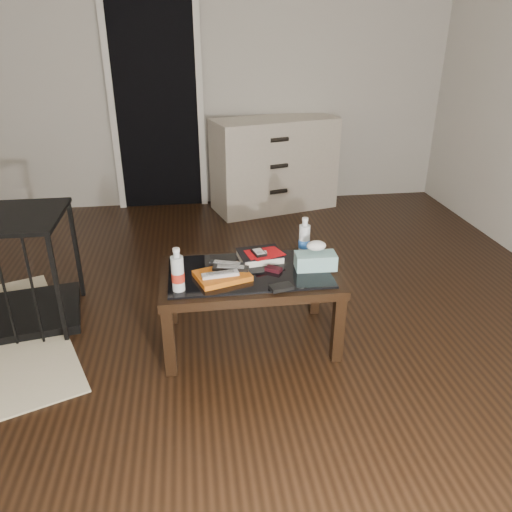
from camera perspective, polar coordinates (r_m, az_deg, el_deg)
The scene contains 17 objects.
ground at distance 3.13m, azimuth -4.29°, elevation -8.60°, with size 5.00×5.00×0.00m, color black.
room_shell at distance 2.61m, azimuth -5.52°, elevation 22.54°, with size 5.00×5.00×5.00m.
doorway at distance 5.13m, azimuth -11.30°, elevation 16.69°, with size 0.90×0.08×2.07m.
coffee_table at distance 2.85m, azimuth -0.79°, elevation -2.87°, with size 1.00×0.60×0.46m.
dresser at distance 5.07m, azimuth 2.09°, elevation 10.42°, with size 1.29×0.80×0.90m.
magazines at distance 2.74m, azimuth -3.88°, elevation -2.26°, with size 0.28×0.21×0.03m, color #C45B12.
remote_silver at distance 2.70m, azimuth -4.11°, elevation -2.09°, with size 0.20×0.05×0.02m, color #B9B9BE.
remote_black_front at distance 2.76m, azimuth -2.91°, elevation -1.37°, with size 0.20×0.05×0.02m, color black.
remote_black_back at distance 2.81m, azimuth -3.34°, elevation -0.90°, with size 0.20×0.05×0.02m, color black.
textbook at distance 2.94m, azimuth 0.45°, elevation 0.03°, with size 0.25×0.20×0.05m, color black.
dvd_mailers at distance 2.92m, azimuth 0.74°, elevation 0.38°, with size 0.19×0.14×0.01m, color red.
ipod at distance 2.90m, azimuth 0.33°, elevation 0.41°, with size 0.06×0.10×0.02m, color black.
flip_phone at distance 2.81m, azimuth 2.02°, elevation -1.52°, with size 0.09×0.05×0.02m, color black.
wallet at distance 2.63m, azimuth 2.90°, elevation -3.58°, with size 0.12×0.07×0.02m, color black.
water_bottle_left at distance 2.60m, azimuth -8.96°, elevation -1.53°, with size 0.07×0.07×0.24m, color silver.
water_bottle_right at distance 2.98m, azimuth 5.55°, elevation 2.22°, with size 0.07×0.07×0.24m, color white.
tissue_box at distance 2.85m, azimuth 6.81°, elevation -0.56°, with size 0.23×0.12×0.09m, color teal.
Camera 1 is at (-0.12, -2.60, 1.73)m, focal length 35.00 mm.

